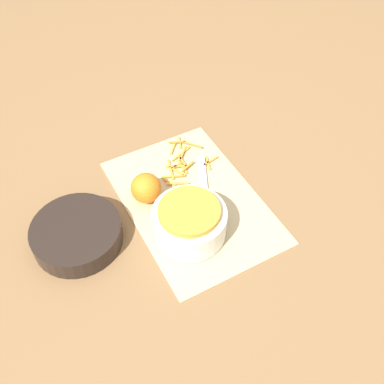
{
  "coord_description": "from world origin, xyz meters",
  "views": [
    {
      "loc": [
        -0.62,
        0.34,
        0.85
      ],
      "look_at": [
        0.0,
        0.0,
        0.04
      ],
      "focal_mm": 42.0,
      "sensor_mm": 36.0,
      "label": 1
    }
  ],
  "objects_px": {
    "bowl_speckled": "(189,221)",
    "orange_left": "(146,188)",
    "knife": "(205,202)",
    "bowl_dark": "(77,234)"
  },
  "relations": [
    {
      "from": "bowl_speckled",
      "to": "bowl_dark",
      "type": "distance_m",
      "value": 0.26
    },
    {
      "from": "bowl_dark",
      "to": "knife",
      "type": "height_order",
      "value": "bowl_dark"
    },
    {
      "from": "bowl_speckled",
      "to": "knife",
      "type": "xyz_separation_m",
      "value": [
        0.06,
        -0.07,
        -0.03
      ]
    },
    {
      "from": "orange_left",
      "to": "bowl_speckled",
      "type": "bearing_deg",
      "value": -163.26
    },
    {
      "from": "knife",
      "to": "bowl_dark",
      "type": "bearing_deg",
      "value": 106.6
    },
    {
      "from": "bowl_dark",
      "to": "knife",
      "type": "bearing_deg",
      "value": -98.91
    },
    {
      "from": "bowl_speckled",
      "to": "orange_left",
      "type": "relative_size",
      "value": 2.27
    },
    {
      "from": "knife",
      "to": "orange_left",
      "type": "distance_m",
      "value": 0.15
    },
    {
      "from": "bowl_speckled",
      "to": "orange_left",
      "type": "bearing_deg",
      "value": 16.74
    },
    {
      "from": "bowl_speckled",
      "to": "knife",
      "type": "height_order",
      "value": "bowl_speckled"
    }
  ]
}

